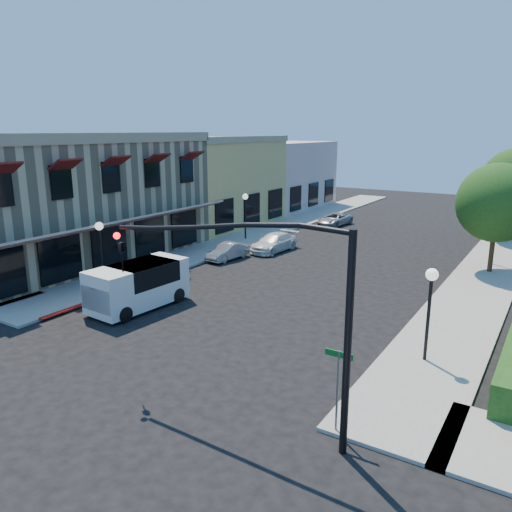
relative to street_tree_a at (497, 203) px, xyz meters
The scene contains 19 objects.
ground 24.06m from the street_tree_a, 111.80° to the right, with size 120.00×120.00×0.00m, color black.
sidewalk_left 18.71m from the street_tree_a, 164.10° to the left, with size 3.50×50.00×0.12m, color gray.
sidewalk_right 6.49m from the street_tree_a, 90.57° to the left, with size 3.50×50.00×0.12m, color gray.
curb_red_strip 21.45m from the street_tree_a, 138.28° to the right, with size 0.25×10.00×0.06m, color maroon.
corner_brick_building 26.63m from the street_tree_a, 155.60° to the right, with size 11.77×18.20×8.10m.
yellow_stucco_building 24.63m from the street_tree_a, behind, with size 10.00×12.00×7.60m, color #DBBA62.
pink_stucco_building 29.10m from the street_tree_a, 146.64° to the left, with size 10.00×12.00×7.00m, color beige.
street_tree_a is the anchor object (origin of this frame).
signal_mast_arm 20.71m from the street_tree_a, 98.17° to the right, with size 8.01×0.39×6.00m.
street_name_sign 20.00m from the street_tree_a, 93.76° to the right, with size 0.80×0.06×2.50m.
lamppost_left_near 22.30m from the street_tree_a, 141.02° to the right, with size 0.44×0.44×3.57m.
lamppost_left_far 17.36m from the street_tree_a, behind, with size 0.44×0.44×3.57m.
lamppost_right_near 14.08m from the street_tree_a, 91.23° to the right, with size 0.44×0.44×3.57m.
lamppost_right_far 2.49m from the street_tree_a, 98.53° to the left, with size 0.44×0.44×3.57m.
white_van 20.56m from the street_tree_a, 130.97° to the right, with size 2.43×4.95×2.13m.
parked_car_a 19.61m from the street_tree_a, 141.02° to the right, with size 1.62×4.02×1.37m, color black.
parked_car_b 16.43m from the street_tree_a, 159.46° to the right, with size 1.14×3.27×1.08m, color #979A9C.
parked_car_c 14.20m from the street_tree_a, behind, with size 1.72×4.23×1.23m, color silver.
parked_car_d 17.12m from the street_tree_a, 146.30° to the left, with size 1.84×4.00×1.11m, color #9FA1A4.
Camera 1 is at (12.16, -9.44, 8.26)m, focal length 35.00 mm.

